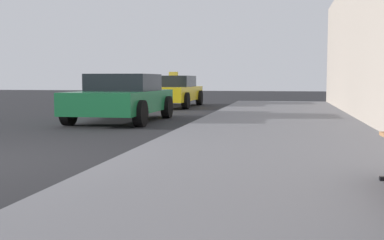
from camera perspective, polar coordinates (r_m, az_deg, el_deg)
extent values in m
cube|color=slate|center=(5.85, 9.86, -5.62)|extent=(4.00, 32.00, 0.15)
cube|color=#196638|center=(12.96, -8.34, 2.23)|extent=(1.83, 4.06, 0.55)
cube|color=black|center=(13.14, -8.07, 4.45)|extent=(1.61, 1.83, 0.45)
cylinder|color=black|center=(11.45, -6.16, 0.78)|extent=(0.22, 0.64, 0.64)
cylinder|color=black|center=(12.12, -14.46, 0.88)|extent=(0.22, 0.64, 0.64)
cylinder|color=black|center=(13.95, -3.00, 1.53)|extent=(0.22, 0.64, 0.64)
cylinder|color=black|center=(14.50, -10.04, 1.59)|extent=(0.22, 0.64, 0.64)
cube|color=yellow|center=(19.65, -2.36, 3.17)|extent=(1.73, 4.51, 0.55)
cube|color=black|center=(19.86, -2.21, 4.63)|extent=(1.52, 2.03, 0.45)
cube|color=yellow|center=(19.86, -2.21, 5.51)|extent=(0.36, 0.14, 0.16)
cylinder|color=black|center=(18.06, -0.74, 2.30)|extent=(0.22, 0.64, 0.64)
cylinder|color=black|center=(18.50, -6.01, 2.34)|extent=(0.22, 0.64, 0.64)
cylinder|color=black|center=(20.89, 0.88, 2.65)|extent=(0.22, 0.64, 0.64)
cylinder|color=black|center=(21.27, -3.72, 2.68)|extent=(0.22, 0.64, 0.64)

